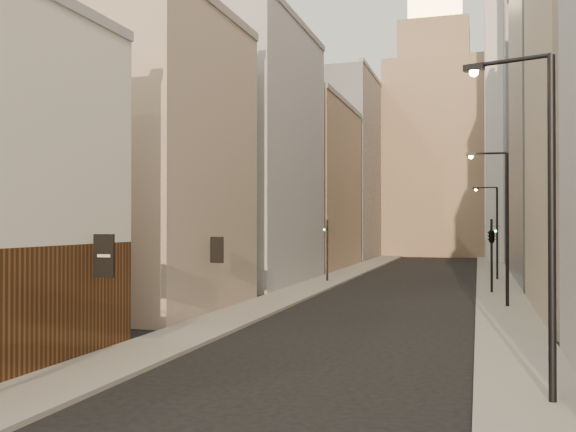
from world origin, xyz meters
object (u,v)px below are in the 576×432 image
(streetlamp_near, at_px, (542,204))
(traffic_light_left, at_px, (327,237))
(streetlamp_mid, at_px, (503,219))
(traffic_light_right, at_px, (492,235))
(clock_tower, at_px, (435,136))
(white_tower, at_px, (519,110))
(streetlamp_far, at_px, (495,227))

(streetlamp_near, relative_size, traffic_light_left, 1.83)
(streetlamp_mid, relative_size, traffic_light_right, 1.73)
(streetlamp_mid, bearing_deg, traffic_light_left, 130.10)
(clock_tower, distance_m, traffic_light_left, 50.10)
(white_tower, distance_m, streetlamp_near, 67.09)
(streetlamp_far, xyz_separation_m, traffic_light_left, (-12.80, -5.48, -0.81))
(clock_tower, bearing_deg, streetlamp_near, -84.45)
(clock_tower, relative_size, streetlamp_mid, 5.18)
(white_tower, bearing_deg, traffic_light_right, -95.89)
(traffic_light_left, bearing_deg, clock_tower, -115.97)
(streetlamp_far, height_order, traffic_light_left, streetlamp_far)
(streetlamp_near, bearing_deg, traffic_light_left, 130.13)
(clock_tower, bearing_deg, traffic_light_right, -82.48)
(clock_tower, xyz_separation_m, white_tower, (11.00, -14.00, 0.97))
(clock_tower, height_order, traffic_light_left, clock_tower)
(white_tower, bearing_deg, streetlamp_near, -92.85)
(traffic_light_right, bearing_deg, clock_tower, -106.18)
(streetlamp_mid, distance_m, traffic_light_left, 17.85)
(traffic_light_left, distance_m, traffic_light_right, 13.38)
(traffic_light_left, bearing_deg, streetlamp_mid, 116.52)
(streetlamp_near, relative_size, streetlamp_mid, 1.05)
(streetlamp_far, xyz_separation_m, traffic_light_right, (-0.44, -10.61, -0.46))
(streetlamp_near, height_order, streetlamp_far, streetlamp_near)
(traffic_light_left, bearing_deg, streetlamp_near, 92.80)
(streetlamp_mid, height_order, traffic_light_right, streetlamp_mid)
(white_tower, distance_m, traffic_light_left, 40.44)
(clock_tower, height_order, streetlamp_far, clock_tower)
(clock_tower, bearing_deg, streetlamp_far, -80.05)
(white_tower, height_order, streetlamp_far, white_tower)
(white_tower, height_order, traffic_light_left, white_tower)
(white_tower, xyz_separation_m, streetlamp_mid, (-3.56, -46.14, -13.66))
(white_tower, xyz_separation_m, traffic_light_right, (-4.01, -38.92, -14.66))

